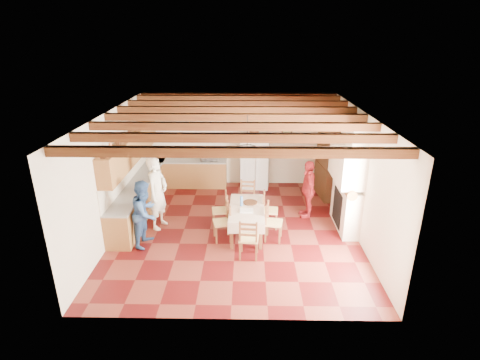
# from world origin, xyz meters

# --- Properties ---
(floor) EXTENTS (6.00, 6.50, 0.02)m
(floor) POSITION_xyz_m (0.00, 0.00, -0.01)
(floor) COLOR #470B0B
(floor) RESTS_ON ground
(ceiling) EXTENTS (6.00, 6.50, 0.02)m
(ceiling) POSITION_xyz_m (0.00, 0.00, 3.01)
(ceiling) COLOR white
(ceiling) RESTS_ON ground
(wall_back) EXTENTS (6.00, 0.02, 3.00)m
(wall_back) POSITION_xyz_m (0.00, 3.26, 1.50)
(wall_back) COLOR beige
(wall_back) RESTS_ON ground
(wall_front) EXTENTS (6.00, 0.02, 3.00)m
(wall_front) POSITION_xyz_m (0.00, -3.26, 1.50)
(wall_front) COLOR beige
(wall_front) RESTS_ON ground
(wall_left) EXTENTS (0.02, 6.50, 3.00)m
(wall_left) POSITION_xyz_m (-3.01, 0.00, 1.50)
(wall_left) COLOR beige
(wall_left) RESTS_ON ground
(wall_right) EXTENTS (0.02, 6.50, 3.00)m
(wall_right) POSITION_xyz_m (3.01, 0.00, 1.50)
(wall_right) COLOR beige
(wall_right) RESTS_ON ground
(ceiling_beams) EXTENTS (6.00, 6.30, 0.16)m
(ceiling_beams) POSITION_xyz_m (0.00, 0.00, 2.91)
(ceiling_beams) COLOR #33120A
(ceiling_beams) RESTS_ON ground
(lower_cabinets_left) EXTENTS (0.60, 4.30, 0.86)m
(lower_cabinets_left) POSITION_xyz_m (-2.70, 1.05, 0.43)
(lower_cabinets_left) COLOR brown
(lower_cabinets_left) RESTS_ON ground
(lower_cabinets_back) EXTENTS (2.30, 0.60, 0.86)m
(lower_cabinets_back) POSITION_xyz_m (-1.55, 2.95, 0.43)
(lower_cabinets_back) COLOR brown
(lower_cabinets_back) RESTS_ON ground
(countertop_left) EXTENTS (0.62, 4.30, 0.04)m
(countertop_left) POSITION_xyz_m (-2.70, 1.05, 0.88)
(countertop_left) COLOR slate
(countertop_left) RESTS_ON lower_cabinets_left
(countertop_back) EXTENTS (2.34, 0.62, 0.04)m
(countertop_back) POSITION_xyz_m (-1.55, 2.95, 0.88)
(countertop_back) COLOR slate
(countertop_back) RESTS_ON lower_cabinets_back
(backsplash_left) EXTENTS (0.03, 4.30, 0.60)m
(backsplash_left) POSITION_xyz_m (-2.98, 1.05, 1.20)
(backsplash_left) COLOR white
(backsplash_left) RESTS_ON ground
(backsplash_back) EXTENTS (2.30, 0.03, 0.60)m
(backsplash_back) POSITION_xyz_m (-1.55, 3.23, 1.20)
(backsplash_back) COLOR white
(backsplash_back) RESTS_ON ground
(upper_cabinets) EXTENTS (0.35, 4.20, 0.70)m
(upper_cabinets) POSITION_xyz_m (-2.83, 1.05, 1.85)
(upper_cabinets) COLOR brown
(upper_cabinets) RESTS_ON ground
(fireplace) EXTENTS (0.56, 1.60, 2.80)m
(fireplace) POSITION_xyz_m (2.72, 0.20, 1.40)
(fireplace) COLOR beige
(fireplace) RESTS_ON ground
(wall_picture) EXTENTS (0.34, 0.03, 0.42)m
(wall_picture) POSITION_xyz_m (1.55, 3.23, 1.85)
(wall_picture) COLOR black
(wall_picture) RESTS_ON ground
(refrigerator) EXTENTS (0.96, 0.83, 1.76)m
(refrigerator) POSITION_xyz_m (0.55, 2.97, 0.88)
(refrigerator) COLOR white
(refrigerator) RESTS_ON floor
(hutch) EXTENTS (0.66, 1.29, 2.25)m
(hutch) POSITION_xyz_m (2.75, 2.23, 1.12)
(hutch) COLOR #3B2810
(hutch) RESTS_ON floor
(dining_table) EXTENTS (0.85, 1.64, 0.72)m
(dining_table) POSITION_xyz_m (0.27, -0.19, 0.64)
(dining_table) COLOR beige
(dining_table) RESTS_ON floor
(chandelier) EXTENTS (0.47, 0.47, 0.03)m
(chandelier) POSITION_xyz_m (0.27, -0.19, 2.25)
(chandelier) COLOR black
(chandelier) RESTS_ON ground
(chair_left_near) EXTENTS (0.48, 0.50, 0.96)m
(chair_left_near) POSITION_xyz_m (-0.32, -0.50, 0.48)
(chair_left_near) COLOR brown
(chair_left_near) RESTS_ON floor
(chair_left_far) EXTENTS (0.45, 0.47, 0.96)m
(chair_left_far) POSITION_xyz_m (-0.41, 0.15, 0.48)
(chair_left_far) COLOR brown
(chair_left_far) RESTS_ON floor
(chair_right_near) EXTENTS (0.47, 0.49, 0.96)m
(chair_right_near) POSITION_xyz_m (0.93, -0.49, 0.48)
(chair_right_near) COLOR brown
(chair_right_near) RESTS_ON floor
(chair_right_far) EXTENTS (0.44, 0.46, 0.96)m
(chair_right_far) POSITION_xyz_m (0.88, 0.18, 0.48)
(chair_right_far) COLOR brown
(chair_right_far) RESTS_ON floor
(chair_end_near) EXTENTS (0.46, 0.44, 0.96)m
(chair_end_near) POSITION_xyz_m (0.32, -1.24, 0.48)
(chair_end_near) COLOR brown
(chair_end_near) RESTS_ON floor
(chair_end_far) EXTENTS (0.46, 0.44, 0.96)m
(chair_end_far) POSITION_xyz_m (0.28, 0.88, 0.48)
(chair_end_far) COLOR brown
(chair_end_far) RESTS_ON floor
(person_man) EXTENTS (0.63, 0.79, 1.90)m
(person_man) POSITION_xyz_m (-1.98, 0.13, 0.95)
(person_man) COLOR white
(person_man) RESTS_ON floor
(person_woman_blue) EXTENTS (0.75, 0.89, 1.61)m
(person_woman_blue) POSITION_xyz_m (-2.09, -0.71, 0.80)
(person_woman_blue) COLOR #2E5188
(person_woman_blue) RESTS_ON floor
(person_woman_red) EXTENTS (0.42, 0.95, 1.59)m
(person_woman_red) POSITION_xyz_m (1.92, 0.83, 0.80)
(person_woman_red) COLOR #A41F25
(person_woman_red) RESTS_ON floor
(microwave) EXTENTS (0.60, 0.46, 0.30)m
(microwave) POSITION_xyz_m (-0.94, 2.95, 1.05)
(microwave) COLOR silver
(microwave) RESTS_ON countertop_back
(fridge_vase) EXTENTS (0.32, 0.32, 0.33)m
(fridge_vase) POSITION_xyz_m (0.50, 2.97, 1.93)
(fridge_vase) COLOR #3B2810
(fridge_vase) RESTS_ON refrigerator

